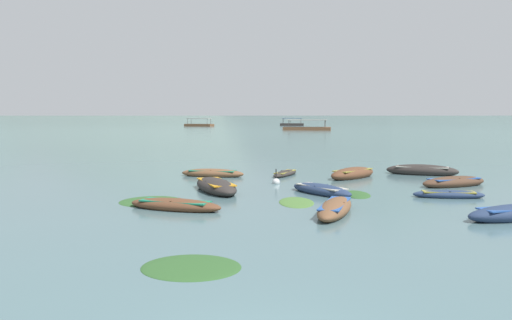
% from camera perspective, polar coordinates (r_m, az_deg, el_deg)
% --- Properties ---
extents(ground_plane, '(6000.00, 6000.00, 0.00)m').
position_cam_1_polar(ground_plane, '(1506.82, 3.84, 5.09)').
color(ground_plane, slate).
extents(mountain_1, '(1952.23, 1952.23, 505.55)m').
position_cam_1_polar(mountain_1, '(2500.02, -10.48, 10.88)').
color(mountain_1, '#56665B').
rests_on(mountain_1, ground).
extents(mountain_2, '(2104.65, 2104.65, 550.51)m').
position_cam_1_polar(mountain_2, '(2382.09, 15.25, 11.61)').
color(mountain_2, '#4C5B56').
rests_on(mountain_2, ground).
extents(rowboat_1, '(3.51, 3.84, 0.76)m').
position_cam_1_polar(rowboat_1, '(29.75, 10.85, -1.53)').
color(rowboat_1, brown).
rests_on(rowboat_1, ground).
extents(rowboat_2, '(3.92, 1.69, 0.57)m').
position_cam_1_polar(rowboat_2, '(29.99, -4.93, -1.51)').
color(rowboat_2, brown).
rests_on(rowboat_2, ground).
extents(rowboat_3, '(3.13, 0.98, 0.41)m').
position_cam_1_polar(rowboat_3, '(23.96, 20.89, -3.66)').
color(rowboat_3, navy).
rests_on(rowboat_3, ground).
extents(rowboat_4, '(4.02, 2.10, 0.54)m').
position_cam_1_polar(rowboat_4, '(19.87, -9.10, -5.04)').
color(rowboat_4, brown).
rests_on(rowboat_4, ground).
extents(rowboat_5, '(3.26, 3.66, 0.56)m').
position_cam_1_polar(rowboat_5, '(23.63, 7.37, -3.36)').
color(rowboat_5, navy).
rests_on(rowboat_5, ground).
extents(rowboat_6, '(2.09, 4.34, 0.62)m').
position_cam_1_polar(rowboat_6, '(19.08, 8.89, -5.40)').
color(rowboat_6, brown).
rests_on(rowboat_6, ground).
extents(rowboat_7, '(1.87, 3.27, 0.38)m').
position_cam_1_polar(rowboat_7, '(30.36, 3.30, -1.53)').
color(rowboat_7, '#2D2826').
rests_on(rowboat_7, ground).
extents(rowboat_8, '(3.23, 4.81, 0.74)m').
position_cam_1_polar(rowboat_8, '(24.31, -4.55, -2.97)').
color(rowboat_8, '#2D2826').
rests_on(rowboat_8, ground).
extents(rowboat_11, '(4.43, 2.47, 0.78)m').
position_cam_1_polar(rowboat_11, '(32.38, 18.21, -1.14)').
color(rowboat_11, '#2D2826').
rests_on(rowboat_11, ground).
extents(rowboat_12, '(4.04, 2.84, 0.64)m').
position_cam_1_polar(rowboat_12, '(27.82, 21.41, -2.34)').
color(rowboat_12, '#4C3323').
rests_on(rowboat_12, ground).
extents(ferry_0, '(7.39, 2.99, 2.54)m').
position_cam_1_polar(ferry_0, '(156.91, 4.07, 4.05)').
color(ferry_0, '#2D2826').
rests_on(ferry_0, ground).
extents(ferry_1, '(10.89, 5.34, 2.54)m').
position_cam_1_polar(ferry_1, '(113.95, 5.78, 3.58)').
color(ferry_1, brown).
rests_on(ferry_1, ground).
extents(ferry_2, '(8.99, 5.41, 2.54)m').
position_cam_1_polar(ferry_2, '(148.39, -6.43, 3.96)').
color(ferry_2, brown).
rests_on(ferry_2, ground).
extents(mooring_buoy, '(0.40, 0.40, 0.89)m').
position_cam_1_polar(mooring_buoy, '(26.82, 2.28, -2.48)').
color(mooring_buoy, silver).
rests_on(mooring_buoy, ground).
extents(weed_patch_0, '(1.60, 2.76, 0.14)m').
position_cam_1_polar(weed_patch_0, '(21.23, 4.58, -4.79)').
color(weed_patch_0, '#477033').
rests_on(weed_patch_0, ground).
extents(weed_patch_2, '(2.70, 2.46, 0.14)m').
position_cam_1_polar(weed_patch_2, '(12.56, -7.32, -11.91)').
color(weed_patch_2, '#2D5628').
rests_on(weed_patch_2, ground).
extents(weed_patch_3, '(3.26, 3.31, 0.14)m').
position_cam_1_polar(weed_patch_3, '(21.84, -11.70, -4.61)').
color(weed_patch_3, '#2D5628').
rests_on(weed_patch_3, ground).
extents(weed_patch_5, '(1.29, 2.43, 0.14)m').
position_cam_1_polar(weed_patch_5, '(23.64, 11.26, -3.85)').
color(weed_patch_5, '#2D5628').
rests_on(weed_patch_5, ground).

